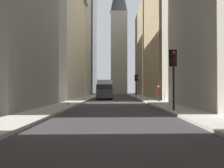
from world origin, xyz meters
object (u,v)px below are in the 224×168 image
Objects in this scene: traffic_light_midblock at (136,80)px; traffic_light_foreground at (174,65)px; delivery_truck at (105,89)px; sedan_red at (107,94)px; pedestrian at (159,93)px; discarded_bottle at (68,104)px.

traffic_light_foreground is at bearing -179.91° from traffic_light_midblock.
traffic_light_foreground is at bearing -166.63° from delivery_truck.
sedan_red is 19.58m from pedestrian.
delivery_truck is at bearing 13.37° from traffic_light_foreground.
pedestrian is at bearing -5.27° from traffic_light_foreground.
discarded_bottle is (-17.03, 2.48, -1.21)m from delivery_truck.
sedan_red is 1.09× the size of traffic_light_foreground.
traffic_light_foreground reaches higher than traffic_light_midblock.
delivery_truck reaches higher than pedestrian.
discarded_bottle is (-7.62, 8.83, -0.86)m from pedestrian.
traffic_light_midblock is (6.40, -5.16, 1.52)m from delivery_truck.
sedan_red is 15.93× the size of discarded_bottle.
sedan_red is at bearing 62.39° from traffic_light_midblock.
pedestrian is (-15.81, -1.20, -1.87)m from traffic_light_midblock.
delivery_truck is 9.13m from sedan_red.
traffic_light_foreground is 28.29m from traffic_light_midblock.
pedestrian is at bearing -49.23° from discarded_bottle.
sedan_red is (9.10, -0.00, -0.80)m from delivery_truck.
pedestrian is at bearing -145.98° from delivery_truck.
sedan_red is 6.26m from traffic_light_midblock.
delivery_truck is 23.93× the size of discarded_bottle.
discarded_bottle is (-26.13, 2.48, -0.42)m from sedan_red.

